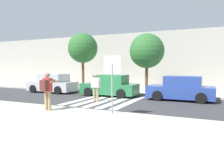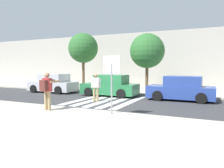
{
  "view_description": "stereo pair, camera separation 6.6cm",
  "coord_description": "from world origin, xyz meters",
  "px_view_note": "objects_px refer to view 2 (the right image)",
  "views": [
    {
      "loc": [
        6.06,
        -12.04,
        2.13
      ],
      "look_at": [
        0.6,
        -0.2,
        1.1
      ],
      "focal_mm": 35.0,
      "sensor_mm": 36.0,
      "label": 1
    },
    {
      "loc": [
        6.12,
        -12.02,
        2.13
      ],
      "look_at": [
        0.6,
        -0.2,
        1.1
      ],
      "focal_mm": 35.0,
      "sensor_mm": 36.0,
      "label": 2
    }
  ],
  "objects_px": {
    "parked_car_silver": "(53,84)",
    "parked_car_green": "(110,86)",
    "street_tree_center": "(147,51)",
    "street_tree_west": "(83,48)",
    "pedestrian_crossing": "(96,86)",
    "photographer_with_backpack": "(47,88)",
    "stop_sign": "(112,72)",
    "parked_car_blue": "(181,89)"
  },
  "relations": [
    {
      "from": "parked_car_silver",
      "to": "parked_car_green",
      "type": "distance_m",
      "value": 5.27
    },
    {
      "from": "street_tree_center",
      "to": "street_tree_west",
      "type": "bearing_deg",
      "value": 178.44
    },
    {
      "from": "pedestrian_crossing",
      "to": "street_tree_west",
      "type": "height_order",
      "value": "street_tree_west"
    },
    {
      "from": "street_tree_west",
      "to": "street_tree_center",
      "type": "xyz_separation_m",
      "value": [
        6.01,
        -0.16,
        -0.44
      ]
    },
    {
      "from": "photographer_with_backpack",
      "to": "parked_car_green",
      "type": "relative_size",
      "value": 0.42
    },
    {
      "from": "pedestrian_crossing",
      "to": "street_tree_west",
      "type": "relative_size",
      "value": 0.34
    },
    {
      "from": "stop_sign",
      "to": "street_tree_center",
      "type": "xyz_separation_m",
      "value": [
        -0.92,
        8.52,
        1.44
      ]
    },
    {
      "from": "parked_car_green",
      "to": "pedestrian_crossing",
      "type": "bearing_deg",
      "value": -82.27
    },
    {
      "from": "parked_car_silver",
      "to": "street_tree_west",
      "type": "relative_size",
      "value": 0.81
    },
    {
      "from": "photographer_with_backpack",
      "to": "parked_car_silver",
      "type": "xyz_separation_m",
      "value": [
        -5.26,
        6.64,
        -0.44
      ]
    },
    {
      "from": "parked_car_blue",
      "to": "street_tree_center",
      "type": "distance_m",
      "value": 4.68
    },
    {
      "from": "photographer_with_backpack",
      "to": "pedestrian_crossing",
      "type": "relative_size",
      "value": 1.0
    },
    {
      "from": "street_tree_west",
      "to": "street_tree_center",
      "type": "bearing_deg",
      "value": -1.56
    },
    {
      "from": "parked_car_blue",
      "to": "pedestrian_crossing",
      "type": "bearing_deg",
      "value": -149.0
    },
    {
      "from": "parked_car_silver",
      "to": "parked_car_blue",
      "type": "height_order",
      "value": "same"
    },
    {
      "from": "parked_car_silver",
      "to": "stop_sign",
      "type": "bearing_deg",
      "value": -36.22
    },
    {
      "from": "photographer_with_backpack",
      "to": "parked_car_silver",
      "type": "relative_size",
      "value": 0.42
    },
    {
      "from": "parked_car_silver",
      "to": "parked_car_green",
      "type": "xyz_separation_m",
      "value": [
        5.27,
        0.0,
        0.0
      ]
    },
    {
      "from": "stop_sign",
      "to": "parked_car_blue",
      "type": "xyz_separation_m",
      "value": [
        2.04,
        6.03,
        -1.2
      ]
    },
    {
      "from": "parked_car_green",
      "to": "parked_car_blue",
      "type": "distance_m",
      "value": 5.01
    },
    {
      "from": "street_tree_west",
      "to": "pedestrian_crossing",
      "type": "bearing_deg",
      "value": -51.37
    },
    {
      "from": "street_tree_center",
      "to": "parked_car_green",
      "type": "bearing_deg",
      "value": -129.5
    },
    {
      "from": "photographer_with_backpack",
      "to": "parked_car_blue",
      "type": "relative_size",
      "value": 0.42
    },
    {
      "from": "parked_car_green",
      "to": "street_tree_west",
      "type": "distance_m",
      "value": 5.67
    },
    {
      "from": "photographer_with_backpack",
      "to": "street_tree_center",
      "type": "xyz_separation_m",
      "value": [
        2.05,
        9.12,
        2.2
      ]
    },
    {
      "from": "stop_sign",
      "to": "parked_car_blue",
      "type": "distance_m",
      "value": 6.48
    },
    {
      "from": "photographer_with_backpack",
      "to": "stop_sign",
      "type": "bearing_deg",
      "value": 11.49
    },
    {
      "from": "parked_car_green",
      "to": "parked_car_blue",
      "type": "relative_size",
      "value": 1.0
    },
    {
      "from": "stop_sign",
      "to": "parked_car_blue",
      "type": "relative_size",
      "value": 0.6
    },
    {
      "from": "parked_car_blue",
      "to": "street_tree_center",
      "type": "height_order",
      "value": "street_tree_center"
    },
    {
      "from": "parked_car_silver",
      "to": "parked_car_blue",
      "type": "distance_m",
      "value": 10.27
    },
    {
      "from": "pedestrian_crossing",
      "to": "parked_car_green",
      "type": "distance_m",
      "value": 2.82
    },
    {
      "from": "pedestrian_crossing",
      "to": "parked_car_silver",
      "type": "bearing_deg",
      "value": 153.76
    },
    {
      "from": "pedestrian_crossing",
      "to": "parked_car_blue",
      "type": "relative_size",
      "value": 0.42
    },
    {
      "from": "photographer_with_backpack",
      "to": "parked_car_blue",
      "type": "height_order",
      "value": "photographer_with_backpack"
    },
    {
      "from": "parked_car_silver",
      "to": "street_tree_center",
      "type": "relative_size",
      "value": 0.89
    },
    {
      "from": "parked_car_silver",
      "to": "photographer_with_backpack",
      "type": "bearing_deg",
      "value": -51.6
    },
    {
      "from": "street_tree_west",
      "to": "parked_car_blue",
      "type": "bearing_deg",
      "value": -16.45
    },
    {
      "from": "parked_car_green",
      "to": "street_tree_center",
      "type": "height_order",
      "value": "street_tree_center"
    },
    {
      "from": "parked_car_silver",
      "to": "parked_car_green",
      "type": "bearing_deg",
      "value": 0.0
    },
    {
      "from": "photographer_with_backpack",
      "to": "pedestrian_crossing",
      "type": "bearing_deg",
      "value": 84.33
    },
    {
      "from": "stop_sign",
      "to": "photographer_with_backpack",
      "type": "bearing_deg",
      "value": -168.51
    }
  ]
}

